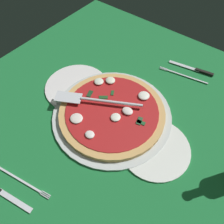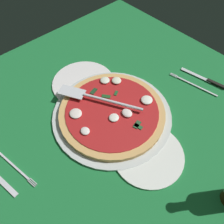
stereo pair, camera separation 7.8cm
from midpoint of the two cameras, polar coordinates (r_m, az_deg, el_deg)
The scene contains 9 objects.
ground_plane at distance 82.78cm, azimuth 3.43°, elevation 1.11°, with size 109.20×109.20×0.80cm, color #1C6E35.
checker_pattern at distance 82.42cm, azimuth 3.44°, elevation 1.30°, with size 109.20×109.20×0.10cm.
pizza_pan at distance 79.23cm, azimuth 2.81°, elevation -0.89°, with size 41.63×41.63×1.23cm, color silver.
dinner_plate_left at distance 73.00cm, azimuth 12.23°, elevation -10.72°, with size 22.27×22.27×1.00cm, color silver.
dinner_plate_right at distance 89.53cm, azimuth -4.77°, elevation 7.20°, with size 24.32×24.32×1.00cm, color white.
pizza at distance 77.96cm, azimuth 2.87°, elevation -0.10°, with size 36.74×36.74×3.24cm.
pizza_server at distance 78.34cm, azimuth -1.02°, elevation 3.37°, with size 28.20×17.33×1.00cm.
place_setting_near at distance 97.52cm, azimuth 23.53°, elevation 6.69°, with size 21.07×15.30×1.40cm.
place_setting_far at distance 75.17cm, azimuth -23.07°, elevation -13.61°, with size 20.73×14.49×1.40cm.
Camera 2 is at (-36.77, 35.18, 64.96)cm, focal length 36.13 mm.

